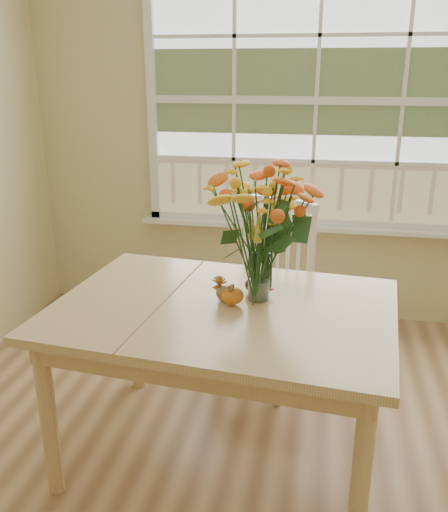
# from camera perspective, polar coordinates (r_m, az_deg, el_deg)

# --- Properties ---
(wall_back) EXTENTS (4.00, 0.02, 2.70)m
(wall_back) POSITION_cam_1_polar(r_m,az_deg,el_deg) (3.81, 9.54, 12.87)
(wall_back) COLOR beige
(wall_back) RESTS_ON floor
(window) EXTENTS (2.42, 0.12, 1.74)m
(window) POSITION_cam_1_polar(r_m,az_deg,el_deg) (3.76, 9.69, 15.55)
(window) COLOR silver
(window) RESTS_ON wall_back
(dining_table) EXTENTS (1.55, 1.18, 0.78)m
(dining_table) POSITION_cam_1_polar(r_m,az_deg,el_deg) (2.40, -0.09, -7.22)
(dining_table) COLOR tan
(dining_table) RESTS_ON floor
(windsor_chair) EXTENTS (0.62, 0.61, 1.04)m
(windsor_chair) POSITION_cam_1_polar(r_m,az_deg,el_deg) (3.12, 4.68, -2.96)
(windsor_chair) COLOR white
(windsor_chair) RESTS_ON floor
(flower_vase) EXTENTS (0.45, 0.45, 0.54)m
(flower_vase) POSITION_cam_1_polar(r_m,az_deg,el_deg) (2.32, 3.81, 2.87)
(flower_vase) COLOR white
(flower_vase) RESTS_ON dining_table
(pumpkin) EXTENTS (0.10, 0.10, 0.08)m
(pumpkin) POSITION_cam_1_polar(r_m,az_deg,el_deg) (2.35, 0.89, -4.29)
(pumpkin) COLOR orange
(pumpkin) RESTS_ON dining_table
(turkey_figurine) EXTENTS (0.10, 0.08, 0.11)m
(turkey_figurine) POSITION_cam_1_polar(r_m,az_deg,el_deg) (2.36, 0.19, -4.01)
(turkey_figurine) COLOR #CCB78C
(turkey_figurine) RESTS_ON dining_table
(dark_gourd) EXTENTS (0.12, 0.08, 0.07)m
(dark_gourd) POSITION_cam_1_polar(r_m,az_deg,el_deg) (2.48, 3.11, -3.14)
(dark_gourd) COLOR #38160F
(dark_gourd) RESTS_ON dining_table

